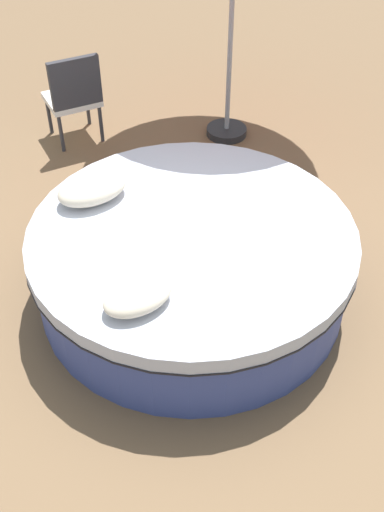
# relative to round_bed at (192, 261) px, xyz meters

# --- Properties ---
(ground_plane) EXTENTS (16.00, 16.00, 0.00)m
(ground_plane) POSITION_rel_round_bed_xyz_m (0.00, 0.00, -0.33)
(ground_plane) COLOR brown
(round_bed) EXTENTS (2.46, 2.46, 0.64)m
(round_bed) POSITION_rel_round_bed_xyz_m (0.00, 0.00, 0.00)
(round_bed) COLOR #38478C
(round_bed) RESTS_ON ground_plane
(throw_pillow_0) EXTENTS (0.56, 0.37, 0.19)m
(throw_pillow_0) POSITION_rel_round_bed_xyz_m (0.44, -0.75, 0.41)
(throw_pillow_0) COLOR beige
(throw_pillow_0) RESTS_ON round_bed
(throw_pillow_1) EXTENTS (0.47, 0.31, 0.15)m
(throw_pillow_1) POSITION_rel_round_bed_xyz_m (0.70, 0.45, 0.39)
(throw_pillow_1) COLOR beige
(throw_pillow_1) RESTS_ON round_bed
(patio_chair) EXTENTS (0.57, 0.55, 0.98)m
(patio_chair) POSITION_rel_round_bed_xyz_m (-0.24, -2.60, 0.23)
(patio_chair) COLOR #333338
(patio_chair) RESTS_ON ground_plane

